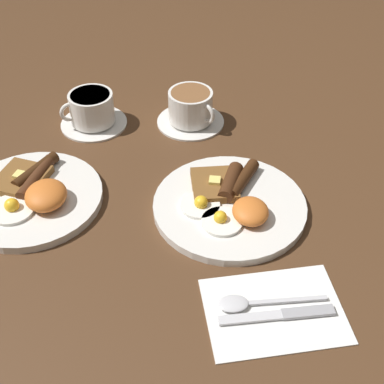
# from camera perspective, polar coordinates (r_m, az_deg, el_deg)

# --- Properties ---
(ground_plane) EXTENTS (3.00, 3.00, 0.00)m
(ground_plane) POSITION_cam_1_polar(r_m,az_deg,el_deg) (0.94, 4.00, -1.84)
(ground_plane) COLOR #4C301C
(breakfast_plate_near) EXTENTS (0.27, 0.27, 0.05)m
(breakfast_plate_near) POSITION_cam_1_polar(r_m,az_deg,el_deg) (0.94, 4.04, -1.22)
(breakfast_plate_near) COLOR silver
(breakfast_plate_near) RESTS_ON ground_plane
(breakfast_plate_far) EXTENTS (0.26, 0.26, 0.05)m
(breakfast_plate_far) POSITION_cam_1_polar(r_m,az_deg,el_deg) (0.99, -16.72, -0.30)
(breakfast_plate_far) COLOR silver
(breakfast_plate_far) RESTS_ON ground_plane
(teacup_near) EXTENTS (0.14, 0.14, 0.07)m
(teacup_near) POSITION_cam_1_polar(r_m,az_deg,el_deg) (1.14, -0.13, 8.82)
(teacup_near) COLOR silver
(teacup_near) RESTS_ON ground_plane
(teacup_far) EXTENTS (0.14, 0.14, 0.07)m
(teacup_far) POSITION_cam_1_polar(r_m,az_deg,el_deg) (1.15, -10.64, 8.50)
(teacup_far) COLOR silver
(teacup_far) RESTS_ON ground_plane
(napkin) EXTENTS (0.16, 0.21, 0.01)m
(napkin) POSITION_cam_1_polar(r_m,az_deg,el_deg) (0.80, 8.74, -12.35)
(napkin) COLOR white
(napkin) RESTS_ON ground_plane
(knife) EXTENTS (0.02, 0.17, 0.01)m
(knife) POSITION_cam_1_polar(r_m,az_deg,el_deg) (0.79, 9.67, -12.76)
(knife) COLOR silver
(knife) RESTS_ON napkin
(spoon) EXTENTS (0.03, 0.16, 0.01)m
(spoon) POSITION_cam_1_polar(r_m,az_deg,el_deg) (0.80, 5.72, -11.69)
(spoon) COLOR silver
(spoon) RESTS_ON napkin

